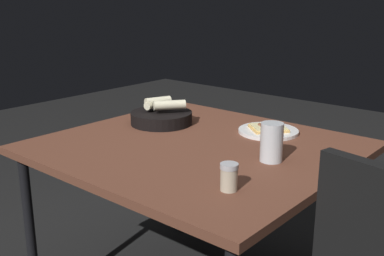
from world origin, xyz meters
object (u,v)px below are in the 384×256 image
pepper_shaker (229,178)px  bread_basket (161,116)px  dining_table (197,158)px  beer_glass (272,144)px  pizza_plate (268,130)px

pepper_shaker → bread_basket: bearing=-121.1°
dining_table → pepper_shaker: bearing=51.8°
beer_glass → pepper_shaker: bearing=7.3°
bread_basket → beer_glass: size_ratio=2.01×
pizza_plate → pepper_shaker: 0.63m
pizza_plate → beer_glass: size_ratio=1.83×
bread_basket → beer_glass: 0.64m
pizza_plate → bread_basket: (0.19, -0.44, 0.02)m
dining_table → beer_glass: beer_glass is taller
beer_glass → pepper_shaker: (0.30, 0.04, -0.03)m
pizza_plate → beer_glass: (0.29, 0.19, 0.05)m
pepper_shaker → beer_glass: bearing=-172.7°
beer_glass → dining_table: bearing=-86.3°
pepper_shaker → dining_table: bearing=-128.2°
dining_table → bread_basket: (-0.12, -0.31, 0.09)m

